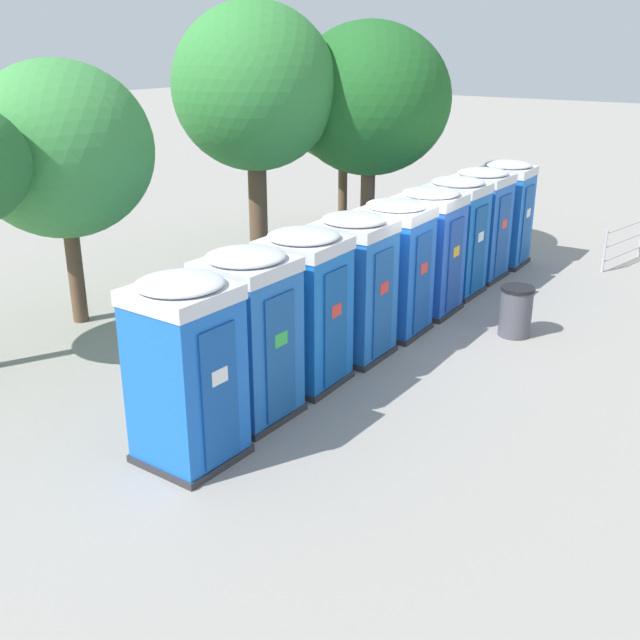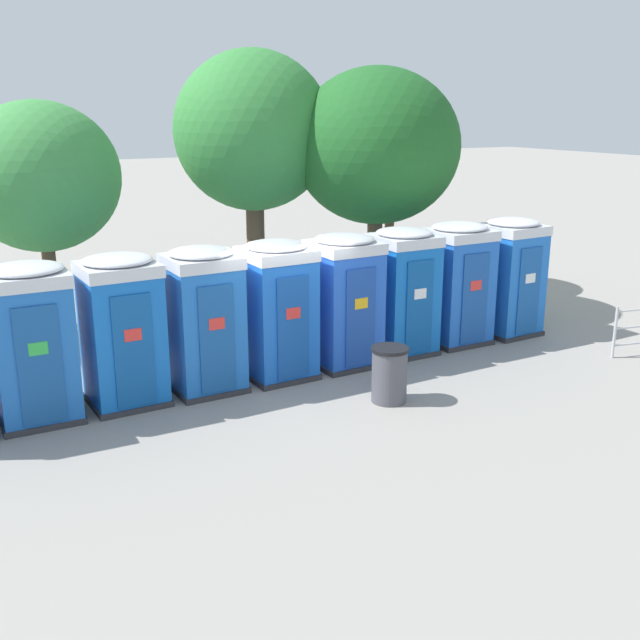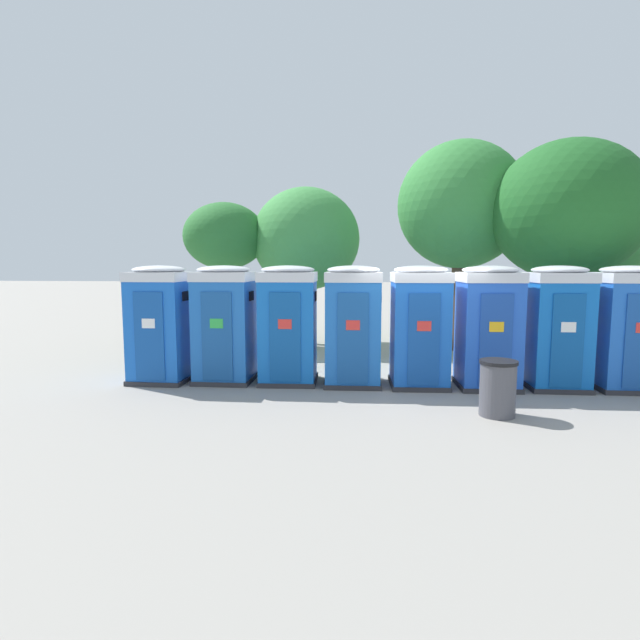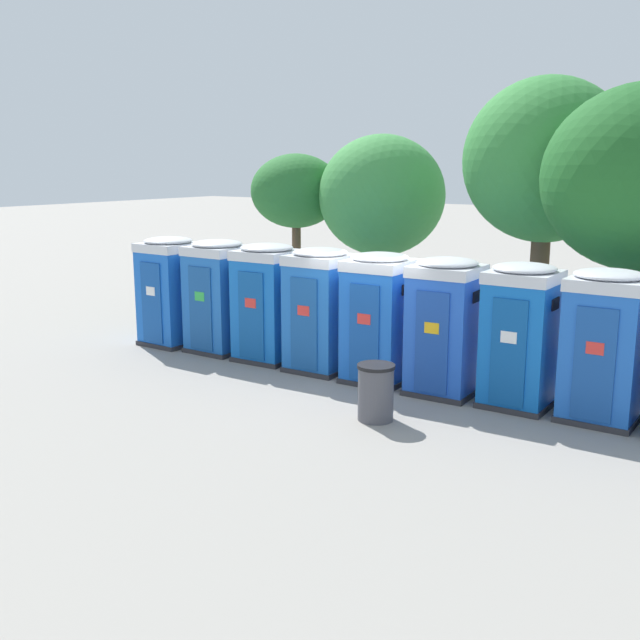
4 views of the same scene
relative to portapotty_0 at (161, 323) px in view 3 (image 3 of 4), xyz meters
name	(u,v)px [view 3 (image 3 of 4)]	position (x,y,z in m)	size (l,w,h in m)	color
ground_plane	(417,382)	(5.59, 0.39, -1.28)	(120.00, 120.00, 0.00)	gray
portapotty_0	(161,323)	(0.00, 0.00, 0.00)	(1.22, 1.22, 2.54)	#2D2D33
portapotty_1	(225,323)	(1.40, 0.13, 0.00)	(1.24, 1.21, 2.54)	#2D2D33
portapotty_2	(288,324)	(2.79, 0.15, 0.00)	(1.27, 1.25, 2.54)	#2D2D33
portapotty_3	(353,325)	(4.19, 0.12, 0.00)	(1.22, 1.23, 2.54)	#2D2D33
portapotty_4	(420,326)	(5.59, 0.10, 0.00)	(1.24, 1.25, 2.54)	#2D2D33
portapotty_5	(488,327)	(6.99, 0.12, 0.00)	(1.24, 1.24, 2.54)	#2D2D33
portapotty_6	(557,327)	(8.39, 0.21, 0.00)	(1.18, 1.21, 2.54)	#2D2D33
portapotty_7	(627,327)	(9.79, 0.25, 0.00)	(1.24, 1.21, 2.54)	#2D2D33
street_tree_0	(568,211)	(9.59, 3.16, 2.63)	(3.86, 3.86, 5.71)	brown
street_tree_1	(306,239)	(2.52, 5.47, 2.06)	(3.40, 3.40, 4.97)	brown
street_tree_2	(461,206)	(7.17, 4.68, 2.96)	(3.67, 3.67, 6.10)	brown
street_tree_3	(225,237)	(0.02, 4.97, 2.13)	(2.56, 2.56, 4.47)	brown
street_tree_4	(601,229)	(11.19, 4.95, 2.29)	(3.30, 3.30, 5.07)	brown
trash_can	(498,388)	(6.72, -1.89, -0.80)	(0.63, 0.63, 0.96)	#4C4C54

